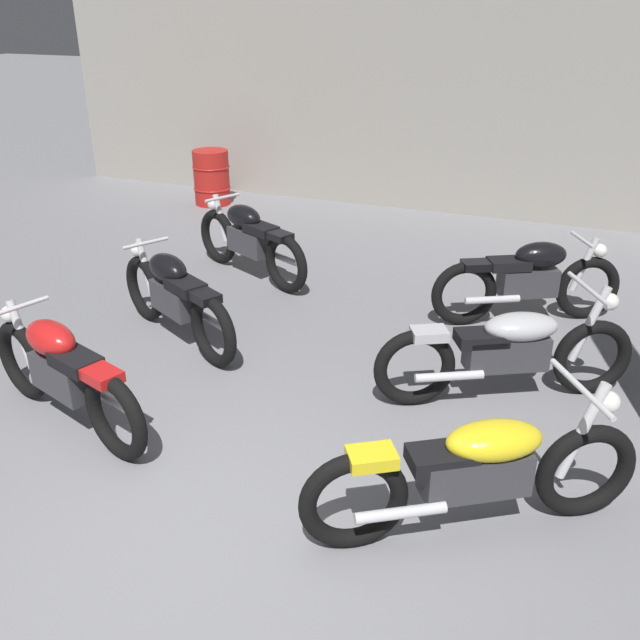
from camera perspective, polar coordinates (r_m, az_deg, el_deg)
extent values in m
plane|color=gray|center=(4.51, -11.15, -18.00)|extent=(60.00, 60.00, 0.00)
cube|color=#9E998E|center=(10.75, 11.42, 17.98)|extent=(13.14, 0.24, 3.60)
torus|color=black|center=(6.20, -23.19, -3.04)|extent=(0.67, 0.32, 0.67)
torus|color=black|center=(5.19, -16.39, -7.62)|extent=(0.67, 0.32, 0.67)
cylinder|color=silver|center=(6.03, -23.25, -1.10)|extent=(0.25, 0.15, 0.56)
cube|color=#38383D|center=(5.63, -20.26, -4.25)|extent=(0.62, 0.41, 0.28)
ellipsoid|color=red|center=(5.59, -21.20, -1.40)|extent=(0.58, 0.43, 0.26)
cube|color=black|center=(5.37, -19.37, -3.17)|extent=(0.46, 0.36, 0.10)
cube|color=red|center=(5.11, -17.43, -4.35)|extent=(0.33, 0.28, 0.08)
cylinder|color=silver|center=(5.88, -23.40, 1.01)|extent=(0.19, 0.47, 0.04)
sphere|color=white|center=(6.09, -24.09, 0.47)|extent=(0.14, 0.14, 0.14)
cylinder|color=silver|center=(5.44, -16.74, -6.28)|extent=(0.54, 0.25, 0.07)
torus|color=black|center=(7.32, -14.18, 2.54)|extent=(0.64, 0.42, 0.67)
torus|color=black|center=(6.26, -8.75, -0.90)|extent=(0.64, 0.42, 0.67)
cylinder|color=silver|center=(7.16, -14.10, 4.27)|extent=(0.25, 0.18, 0.56)
cube|color=#38383D|center=(6.74, -11.75, 1.73)|extent=(0.62, 0.48, 0.28)
ellipsoid|color=black|center=(6.72, -12.37, 4.17)|extent=(0.59, 0.49, 0.26)
cube|color=black|center=(6.48, -10.95, 2.76)|extent=(0.47, 0.40, 0.10)
cube|color=black|center=(6.22, -9.42, 1.89)|extent=(0.34, 0.31, 0.08)
cylinder|color=silver|center=(7.02, -14.10, 6.13)|extent=(0.26, 0.44, 0.04)
sphere|color=white|center=(7.23, -14.72, 5.60)|extent=(0.14, 0.14, 0.14)
cylinder|color=silver|center=(6.52, -8.94, 0.00)|extent=(0.52, 0.32, 0.07)
torus|color=black|center=(8.75, -8.34, 6.77)|extent=(0.65, 0.39, 0.67)
torus|color=black|center=(7.76, -2.81, 4.62)|extent=(0.65, 0.39, 0.67)
cylinder|color=silver|center=(8.61, -8.14, 8.29)|extent=(0.25, 0.17, 0.56)
cube|color=#38383D|center=(8.21, -5.76, 6.42)|extent=(0.62, 0.47, 0.28)
ellipsoid|color=black|center=(8.20, -6.28, 8.43)|extent=(0.59, 0.48, 0.26)
cube|color=black|center=(7.98, -4.86, 7.42)|extent=(0.46, 0.39, 0.10)
cube|color=black|center=(7.74, -3.33, 6.89)|extent=(0.34, 0.30, 0.08)
cylinder|color=silver|center=(8.49, -8.01, 9.89)|extent=(0.24, 0.45, 0.04)
sphere|color=white|center=(8.68, -8.74, 9.36)|extent=(0.14, 0.14, 0.14)
cylinder|color=silver|center=(8.03, -3.25, 5.16)|extent=(0.53, 0.30, 0.07)
torus|color=black|center=(4.78, 20.93, -11.47)|extent=(0.62, 0.45, 0.67)
torus|color=black|center=(4.25, 2.78, -14.59)|extent=(0.62, 0.45, 0.67)
cylinder|color=silver|center=(4.57, 20.66, -8.51)|extent=(0.27, 0.21, 0.66)
cube|color=#38383D|center=(4.40, 12.57, -12.07)|extent=(0.69, 0.56, 0.28)
ellipsoid|color=yellow|center=(4.31, 14.08, -9.52)|extent=(0.68, 0.59, 0.22)
cube|color=black|center=(4.24, 9.96, -11.02)|extent=(0.47, 0.42, 0.10)
cube|color=yellow|center=(4.09, 4.26, -11.16)|extent=(0.34, 0.32, 0.08)
cylinder|color=silver|center=(4.38, 20.60, -5.24)|extent=(0.40, 0.59, 0.04)
sphere|color=white|center=(4.54, 22.55, -6.22)|extent=(0.14, 0.14, 0.14)
cylinder|color=silver|center=(4.23, 6.63, -15.41)|extent=(0.50, 0.35, 0.07)
torus|color=black|center=(6.17, 21.40, -2.88)|extent=(0.64, 0.41, 0.67)
torus|color=black|center=(5.64, 7.75, -3.91)|extent=(0.64, 0.41, 0.67)
cylinder|color=silver|center=(6.00, 21.18, -0.32)|extent=(0.27, 0.19, 0.66)
cube|color=#38383D|center=(5.82, 14.99, -2.53)|extent=(0.70, 0.52, 0.28)
ellipsoid|color=#B7B7BC|center=(5.76, 16.16, -0.53)|extent=(0.68, 0.57, 0.22)
cube|color=black|center=(5.68, 13.08, -1.43)|extent=(0.47, 0.40, 0.10)
cube|color=#B7B7BC|center=(5.53, 8.93, -1.12)|extent=(0.34, 0.31, 0.08)
cylinder|color=silver|center=(5.86, 21.13, 2.39)|extent=(0.35, 0.62, 0.04)
sphere|color=white|center=(5.99, 22.65, 1.39)|extent=(0.14, 0.14, 0.14)
cylinder|color=silver|center=(5.61, 10.54, -4.56)|extent=(0.52, 0.32, 0.07)
torus|color=black|center=(7.61, 21.06, 2.46)|extent=(0.64, 0.41, 0.67)
torus|color=black|center=(7.11, 11.70, 2.12)|extent=(0.64, 0.41, 0.67)
cylinder|color=silver|center=(7.48, 20.82, 4.28)|extent=(0.25, 0.18, 0.56)
cube|color=#38383D|center=(7.30, 16.64, 3.03)|extent=(0.62, 0.48, 0.28)
ellipsoid|color=black|center=(7.24, 17.64, 5.10)|extent=(0.59, 0.49, 0.26)
cube|color=black|center=(7.14, 15.20, 4.46)|extent=(0.47, 0.40, 0.10)
cube|color=black|center=(7.03, 12.69, 4.40)|extent=(0.34, 0.31, 0.08)
cylinder|color=silver|center=(7.37, 20.71, 6.16)|extent=(0.26, 0.44, 0.04)
sphere|color=white|center=(7.50, 21.94, 5.29)|extent=(0.14, 0.14, 0.14)
cylinder|color=silver|center=(7.08, 13.93, 1.63)|extent=(0.52, 0.32, 0.07)
cylinder|color=red|center=(11.36, -8.87, 11.47)|extent=(0.56, 0.56, 0.85)
torus|color=red|center=(11.32, -8.93, 12.30)|extent=(0.59, 0.59, 0.03)
torus|color=red|center=(11.40, -8.81, 10.64)|extent=(0.59, 0.59, 0.03)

